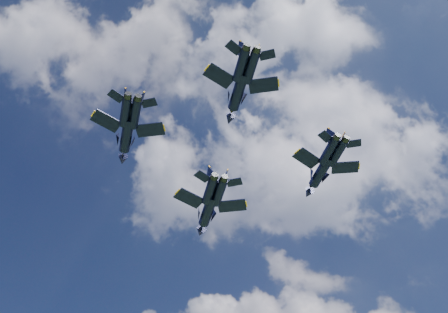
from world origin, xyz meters
TOP-DOWN VIEW (x-y plane):
  - jet_lead at (-12.88, 15.65)m, footprint 12.88×17.31m
  - jet_left at (-19.53, -6.39)m, footprint 10.88×14.60m
  - jet_right at (8.56, 9.83)m, footprint 11.31×14.83m
  - jet_slot at (-1.03, -9.09)m, footprint 10.73×14.48m

SIDE VIEW (x-z plane):
  - jet_left at x=-19.53m, z-range 63.11..66.66m
  - jet_right at x=8.56m, z-range 63.90..67.55m
  - jet_slot at x=-1.03m, z-range 64.12..67.63m
  - jet_lead at x=-12.88m, z-range 65.07..69.27m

